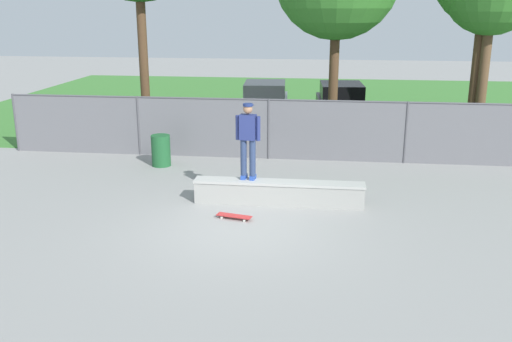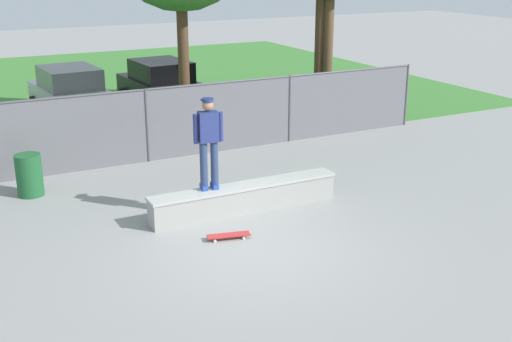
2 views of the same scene
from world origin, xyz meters
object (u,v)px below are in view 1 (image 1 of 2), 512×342
skateboarder (248,137)px  car_silver (265,103)px  concrete_ledge (279,193)px  skateboard (234,216)px  car_black (341,105)px  trash_bin (161,151)px

skateboarder → car_silver: (-0.63, 9.50, -0.77)m
concrete_ledge → skateboard: concrete_ledge is taller
car_black → concrete_ledge: bearing=-99.8°
car_black → trash_bin: bearing=-129.4°
concrete_ledge → car_silver: size_ratio=0.95×
concrete_ledge → skateboarder: size_ratio=2.22×
car_black → trash_bin: size_ratio=4.65×
trash_bin → skateboard: bearing=-55.1°
concrete_ledge → skateboard: 1.46m
car_silver → skateboard: bearing=-87.4°
skateboard → trash_bin: (-2.86, 4.10, 0.39)m
trash_bin → skateboarder: bearing=-43.9°
car_silver → car_black: size_ratio=1.00×
concrete_ledge → trash_bin: 4.80m
skateboarder → car_silver: skateboarder is taller
skateboard → car_black: car_black is taller
skateboard → car_black: size_ratio=0.19×
skateboard → car_black: (2.56, 10.69, 0.77)m
concrete_ledge → car_black: size_ratio=0.95×
skateboarder → trash_bin: (-3.01, 2.90, -1.14)m
skateboard → car_silver: 10.74m
concrete_ledge → skateboard: (-0.90, -1.12, -0.22)m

